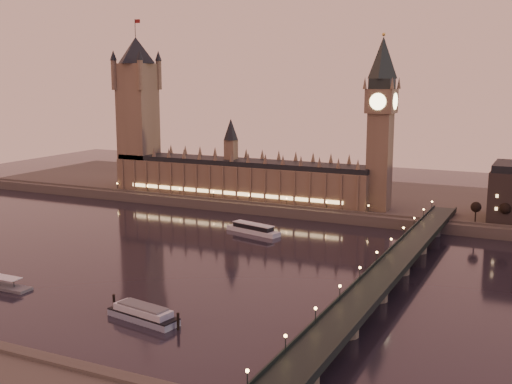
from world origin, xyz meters
TOP-DOWN VIEW (x-y plane):
  - ground at (0.00, 0.00)m, footprint 700.00×700.00m
  - far_embankment at (30.00, 165.00)m, footprint 560.00×130.00m
  - palace_of_westminster at (-40.12, 120.99)m, footprint 180.00×26.62m
  - victoria_tower at (-120.00, 121.00)m, footprint 31.68×31.68m
  - big_ben at (53.99, 120.99)m, footprint 17.68×17.68m
  - westminster_bridge at (91.61, 0.00)m, footprint 13.20×260.00m
  - bare_tree_0 at (111.43, 109.00)m, footprint 5.57×5.57m
  - bare_tree_1 at (126.62, 109.00)m, footprint 5.57×5.57m
  - cruise_boat_a at (1.16, 57.65)m, footprint 34.17×15.47m
  - moored_barge at (22.43, -75.13)m, footprint 32.49×12.87m

SIDE VIEW (x-z plane):
  - ground at x=0.00m, z-range 0.00..0.00m
  - cruise_boat_a at x=1.16m, z-range -0.32..5.03m
  - moored_barge at x=22.43m, z-range -0.47..5.57m
  - far_embankment at x=30.00m, z-range 0.00..6.00m
  - westminster_bridge at x=91.61m, z-range -2.13..13.17m
  - bare_tree_0 at x=111.43m, z-range 8.78..20.11m
  - bare_tree_1 at x=126.62m, z-range 8.78..20.11m
  - palace_of_westminster at x=-40.12m, z-range -4.29..47.71m
  - big_ben at x=53.99m, z-range 11.95..115.95m
  - victoria_tower at x=-120.00m, z-range 6.79..124.79m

